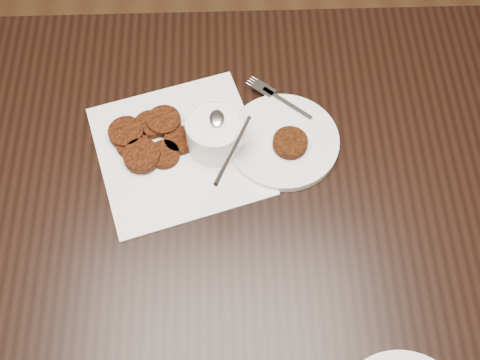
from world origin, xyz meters
name	(u,v)px	position (x,y,z in m)	size (l,w,h in m)	color
table	(240,282)	(0.04, 0.13, 0.38)	(1.30, 0.84, 0.75)	black
napkin	(179,150)	(-0.06, 0.23, 0.75)	(0.26, 0.26, 0.00)	white
sauce_ramekin	(214,122)	(0.00, 0.24, 0.82)	(0.13, 0.13, 0.13)	white
patty_cluster	(151,138)	(-0.10, 0.25, 0.76)	(0.20, 0.20, 0.02)	#5D220C
plate_with_patty	(284,139)	(0.12, 0.24, 0.76)	(0.19, 0.19, 0.03)	white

